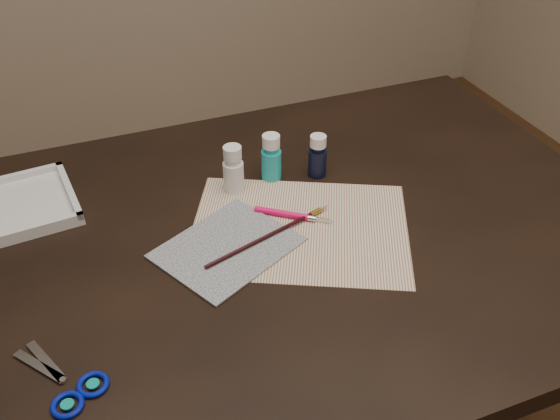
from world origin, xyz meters
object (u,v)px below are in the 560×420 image
object	(u,v)px
paper	(300,228)
paint_bottle_cyan	(271,157)
paint_bottle_white	(233,169)
scissors	(52,377)
palette_tray	(19,205)
paint_bottle_navy	(318,156)
canvas	(227,248)

from	to	relation	value
paper	paint_bottle_cyan	xyz separation A→B (m)	(0.01, 0.17, 0.05)
paint_bottle_white	scissors	size ratio (longest dim) A/B	0.57
paint_bottle_cyan	palette_tray	distance (m)	0.48
paint_bottle_navy	paint_bottle_white	bearing A→B (deg)	176.82
paint_bottle_white	scissors	bearing A→B (deg)	-137.67
canvas	palette_tray	size ratio (longest dim) A/B	1.12
paint_bottle_white	paper	bearing A→B (deg)	-65.63
canvas	paint_bottle_white	bearing A→B (deg)	67.96
paper	paint_bottle_navy	size ratio (longest dim) A/B	4.32
scissors	palette_tray	bearing A→B (deg)	-34.91
paint_bottle_cyan	paper	bearing A→B (deg)	-93.67
canvas	paint_bottle_navy	world-z (taller)	paint_bottle_navy
paint_bottle_navy	canvas	bearing A→B (deg)	-147.04
paint_bottle_white	paint_bottle_navy	world-z (taller)	paint_bottle_white
canvas	paint_bottle_white	size ratio (longest dim) A/B	2.27
paint_bottle_cyan	scissors	size ratio (longest dim) A/B	0.57
canvas	scissors	distance (m)	0.35
paint_bottle_white	paint_bottle_navy	distance (m)	0.17
paint_bottle_cyan	scissors	bearing A→B (deg)	-142.21
paper	scissors	xyz separation A→B (m)	(-0.44, -0.18, 0.00)
paint_bottle_navy	palette_tray	bearing A→B (deg)	170.64
paper	paint_bottle_navy	distance (m)	0.18
paint_bottle_white	paint_bottle_cyan	size ratio (longest dim) A/B	1.00
paint_bottle_white	paint_bottle_navy	size ratio (longest dim) A/B	1.09
paint_bottle_cyan	palette_tray	xyz separation A→B (m)	(-0.47, 0.07, -0.04)
paint_bottle_white	palette_tray	xyz separation A→B (m)	(-0.39, 0.08, -0.04)
paint_bottle_white	paint_bottle_cyan	bearing A→B (deg)	9.30
paint_bottle_white	palette_tray	world-z (taller)	paint_bottle_white
scissors	paint_bottle_white	bearing A→B (deg)	-85.11
palette_tray	scissors	bearing A→B (deg)	-87.46
paint_bottle_white	scissors	xyz separation A→B (m)	(-0.37, -0.34, -0.04)
paint_bottle_cyan	palette_tray	size ratio (longest dim) A/B	0.49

